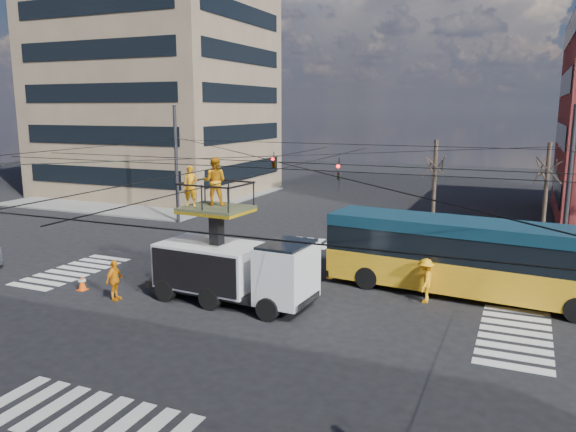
# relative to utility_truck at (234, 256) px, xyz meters

# --- Properties ---
(ground) EXTENTS (120.00, 120.00, 0.00)m
(ground) POSITION_rel_utility_truck_xyz_m (0.65, 0.81, -1.97)
(ground) COLOR black
(ground) RESTS_ON ground
(sidewalk_nw) EXTENTS (18.00, 18.00, 0.12)m
(sidewalk_nw) POSITION_rel_utility_truck_xyz_m (-20.35, 21.81, -1.91)
(sidewalk_nw) COLOR slate
(sidewalk_nw) RESTS_ON ground
(crosswalks) EXTENTS (22.40, 22.40, 0.02)m
(crosswalks) POSITION_rel_utility_truck_xyz_m (0.65, 0.81, -1.96)
(crosswalks) COLOR silver
(crosswalks) RESTS_ON ground
(building_tower) EXTENTS (18.06, 16.06, 30.00)m
(building_tower) POSITION_rel_utility_truck_xyz_m (-21.33, 24.78, 13.04)
(building_tower) COLOR #7D654F
(building_tower) RESTS_ON ground
(overhead_network) EXTENTS (24.24, 24.24, 8.00)m
(overhead_network) POSITION_rel_utility_truck_xyz_m (0.58, 1.21, 2.32)
(overhead_network) COLOR #2D2D30
(overhead_network) RESTS_ON ground
(tree_a) EXTENTS (2.00, 2.00, 6.00)m
(tree_a) POSITION_rel_utility_truck_xyz_m (5.65, 14.31, 2.66)
(tree_a) COLOR #382B21
(tree_a) RESTS_ON ground
(tree_b) EXTENTS (2.00, 2.00, 6.00)m
(tree_b) POSITION_rel_utility_truck_xyz_m (11.65, 14.31, 2.66)
(tree_b) COLOR #382B21
(tree_b) RESTS_ON ground
(utility_truck) EXTENTS (7.14, 3.02, 5.89)m
(utility_truck) POSITION_rel_utility_truck_xyz_m (0.00, 0.00, 0.00)
(utility_truck) COLOR black
(utility_truck) RESTS_ON ground
(city_bus) EXTENTS (12.93, 3.85, 3.20)m
(city_bus) POSITION_rel_utility_truck_xyz_m (9.03, 4.54, -0.24)
(city_bus) COLOR orange
(city_bus) RESTS_ON ground
(traffic_cone) EXTENTS (0.36, 0.36, 0.68)m
(traffic_cone) POSITION_rel_utility_truck_xyz_m (-6.85, -1.23, -1.63)
(traffic_cone) COLOR #FF540A
(traffic_cone) RESTS_ON ground
(worker_ground) EXTENTS (0.47, 1.02, 1.70)m
(worker_ground) POSITION_rel_utility_truck_xyz_m (-4.65, -1.72, -1.12)
(worker_ground) COLOR orange
(worker_ground) RESTS_ON ground
(flagger) EXTENTS (0.72, 1.20, 1.83)m
(flagger) POSITION_rel_utility_truck_xyz_m (7.14, 3.05, -1.05)
(flagger) COLOR #FDA310
(flagger) RESTS_ON ground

